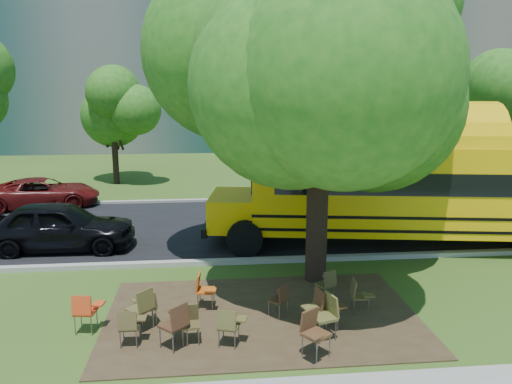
{
  "coord_description": "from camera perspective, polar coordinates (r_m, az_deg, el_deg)",
  "views": [
    {
      "loc": [
        -0.19,
        -10.91,
        5.12
      ],
      "look_at": [
        1.35,
        4.36,
        1.85
      ],
      "focal_mm": 35.0,
      "sensor_mm": 36.0,
      "label": 1
    }
  ],
  "objects": [
    {
      "name": "dirt_patch",
      "position": [
        11.65,
        0.7,
        -13.96
      ],
      "size": [
        7.0,
        4.5,
        0.03
      ],
      "primitive_type": "cube",
      "color": "#382819",
      "rests_on": "ground"
    },
    {
      "name": "chair_2",
      "position": [
        10.24,
        -9.11,
        -14.35
      ],
      "size": [
        0.66,
        0.83,
        0.97
      ],
      "rotation": [
        0.0,
        0.0,
        0.8
      ],
      "color": "#452918",
      "rests_on": "ground"
    },
    {
      "name": "chair_3",
      "position": [
        10.46,
        -7.69,
        -14.34
      ],
      "size": [
        0.53,
        0.5,
        0.8
      ],
      "rotation": [
        0.0,
        0.0,
        3.22
      ],
      "color": "#493E1F",
      "rests_on": "ground"
    },
    {
      "name": "chair_5",
      "position": [
        9.91,
        6.56,
        -15.31
      ],
      "size": [
        0.63,
        0.79,
        0.94
      ],
      "rotation": [
        0.0,
        0.0,
        3.76
      ],
      "color": "#50331C",
      "rests_on": "ground"
    },
    {
      "name": "asphalt_road",
      "position": [
        18.62,
        -4.97,
        -3.93
      ],
      "size": [
        80.0,
        8.0,
        0.04
      ],
      "primitive_type": "cube",
      "color": "black",
      "rests_on": "ground"
    },
    {
      "name": "school_bus",
      "position": [
        17.0,
        20.5,
        0.46
      ],
      "size": [
        13.96,
        5.0,
        3.35
      ],
      "rotation": [
        0.0,
        0.0,
        -0.16
      ],
      "color": "#E9B307",
      "rests_on": "ground"
    },
    {
      "name": "chair_12",
      "position": [
        11.8,
        11.64,
        -11.25
      ],
      "size": [
        0.48,
        0.55,
        0.82
      ],
      "rotation": [
        0.0,
        0.0,
        4.65
      ],
      "color": "#4E4222",
      "rests_on": "ground"
    },
    {
      "name": "kerb_near",
      "position": [
        14.8,
        -4.72,
        -7.98
      ],
      "size": [
        80.0,
        0.25,
        0.14
      ],
      "primitive_type": "cube",
      "color": "gray",
      "rests_on": "ground"
    },
    {
      "name": "chair_4",
      "position": [
        10.22,
        -3.07,
        -14.78
      ],
      "size": [
        0.65,
        0.51,
        0.83
      ],
      "rotation": [
        0.0,
        0.0,
        -0.31
      ],
      "color": "brown",
      "rests_on": "ground"
    },
    {
      "name": "chair_0",
      "position": [
        11.31,
        -18.92,
        -12.51
      ],
      "size": [
        0.63,
        0.52,
        0.88
      ],
      "rotation": [
        0.0,
        0.0,
        -0.13
      ],
      "color": "red",
      "rests_on": "ground"
    },
    {
      "name": "ground",
      "position": [
        12.05,
        -4.43,
        -13.16
      ],
      "size": [
        160.0,
        160.0,
        0.0
      ],
      "primitive_type": "plane",
      "color": "#2C4916",
      "rests_on": "ground"
    },
    {
      "name": "chair_7",
      "position": [
        10.93,
        7.89,
        -12.65
      ],
      "size": [
        0.66,
        0.63,
        0.94
      ],
      "rotation": [
        0.0,
        0.0,
        -1.35
      ],
      "color": "#492E1A",
      "rests_on": "ground"
    },
    {
      "name": "bg_car_red",
      "position": [
        23.24,
        -23.15,
        -0.09
      ],
      "size": [
        4.86,
        2.77,
        1.28
      ],
      "primitive_type": "imported",
      "rotation": [
        0.0,
        0.0,
        1.72
      ],
      "color": "#500E0D",
      "rests_on": "ground"
    },
    {
      "name": "chair_13",
      "position": [
        12.33,
        8.17,
        -10.11
      ],
      "size": [
        0.55,
        0.66,
        0.81
      ],
      "rotation": [
        0.0,
        0.0,
        0.49
      ],
      "color": "#48401F",
      "rests_on": "ground"
    },
    {
      "name": "building_right",
      "position": [
        55.06,
        21.58,
        18.91
      ],
      "size": [
        30.0,
        16.0,
        25.0
      ],
      "primitive_type": "cube",
      "color": "slate",
      "rests_on": "ground"
    },
    {
      "name": "bg_tree_2",
      "position": [
        27.35,
        -16.12,
        9.64
      ],
      "size": [
        4.8,
        4.8,
        6.62
      ],
      "color": "black",
      "rests_on": "ground"
    },
    {
      "name": "chair_8",
      "position": [
        11.07,
        -12.84,
        -12.45
      ],
      "size": [
        0.65,
        0.82,
        0.96
      ],
      "rotation": [
        0.0,
        0.0,
        0.85
      ],
      "color": "brown",
      "rests_on": "ground"
    },
    {
      "name": "building_main",
      "position": [
        47.92,
        -15.95,
        18.61
      ],
      "size": [
        38.0,
        16.0,
        22.0
      ],
      "primitive_type": "cube",
      "color": "slate",
      "rests_on": "ground"
    },
    {
      "name": "chair_9",
      "position": [
        11.38,
        -12.19,
        -12.31
      ],
      "size": [
        0.61,
        0.53,
        0.78
      ],
      "rotation": [
        0.0,
        0.0,
        1.96
      ],
      "color": "brown",
      "rests_on": "ground"
    },
    {
      "name": "bg_tree_3",
      "position": [
        26.22,
        12.7,
        11.53
      ],
      "size": [
        5.6,
        5.6,
        7.84
      ],
      "color": "black",
      "rests_on": "ground"
    },
    {
      "name": "main_tree",
      "position": [
        12.74,
        7.43,
        14.03
      ],
      "size": [
        7.2,
        7.2,
        9.2
      ],
      "color": "black",
      "rests_on": "ground"
    },
    {
      "name": "kerb_far",
      "position": [
        22.58,
        -5.13,
        -0.96
      ],
      "size": [
        80.0,
        0.25,
        0.14
      ],
      "primitive_type": "cube",
      "color": "gray",
      "rests_on": "ground"
    },
    {
      "name": "chair_11",
      "position": [
        11.47,
        2.8,
        -11.9
      ],
      "size": [
        0.52,
        0.66,
        0.77
      ],
      "rotation": [
        0.0,
        0.0,
        0.79
      ],
      "color": "#412817",
      "rests_on": "ground"
    },
    {
      "name": "chair_6",
      "position": [
        10.58,
        7.89,
        -13.38
      ],
      "size": [
        0.73,
        0.66,
        0.97
      ],
      "rotation": [
        0.0,
        0.0,
        1.88
      ],
      "color": "brown",
      "rests_on": "ground"
    },
    {
      "name": "chair_1",
      "position": [
        10.53,
        -14.22,
        -14.41
      ],
      "size": [
        0.53,
        0.47,
        0.8
      ],
      "rotation": [
        0.0,
        0.0,
        -0.04
      ],
      "color": "#4F4322",
      "rests_on": "ground"
    },
    {
      "name": "chair_10",
      "position": [
        11.88,
        -6.03,
        -10.79
      ],
      "size": [
        0.5,
        0.61,
        0.85
      ],
      "rotation": [
        0.0,
        0.0,
        -1.71
      ],
      "color": "#BF5314",
      "rests_on": "ground"
    },
    {
      "name": "black_car",
      "position": [
        16.95,
        -21.56,
        -3.64
      ],
      "size": [
        4.67,
        1.94,
        1.58
      ],
      "primitive_type": "imported",
      "rotation": [
        0.0,
        0.0,
        1.56
      ],
      "color": "black",
      "rests_on": "ground"
    }
  ]
}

